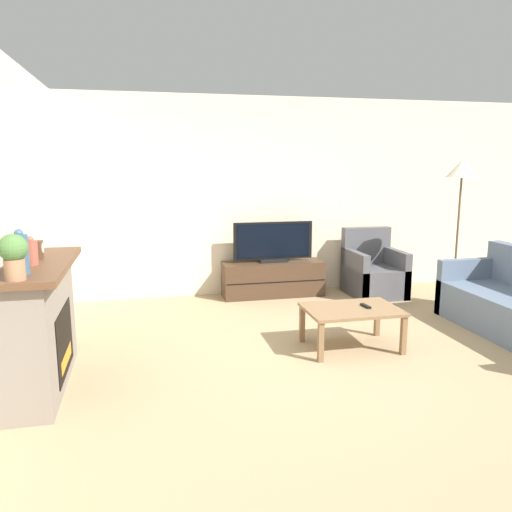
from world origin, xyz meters
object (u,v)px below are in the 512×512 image
mantel_vase_left (20,253)px  tv (273,243)px  floor_lamp (462,176)px  remote (366,306)px  potted_plant (13,254)px  coffee_table (352,313)px  fireplace (38,325)px  mantel_vase_centre_left (31,252)px  armchair (373,274)px  tv_stand (273,279)px  mantel_clock (38,250)px

mantel_vase_left → tv: 3.82m
mantel_vase_left → floor_lamp: 5.13m
remote → potted_plant: bearing=-169.7°
tv → floor_lamp: size_ratio=0.59×
potted_plant → coffee_table: (2.81, 0.88, -0.86)m
fireplace → mantel_vase_centre_left: size_ratio=6.58×
fireplace → armchair: (3.95, 2.11, -0.23)m
mantel_vase_centre_left → tv: 3.58m
mantel_vase_left → tv: mantel_vase_left is taller
mantel_vase_left → armchair: 4.78m
tv_stand → tv: bearing=-90.0°
mantel_vase_left → floor_lamp: floor_lamp is taller
coffee_table → fireplace: bearing=-174.9°
fireplace → mantel_vase_centre_left: (0.02, -0.11, 0.61)m
tv → mantel_vase_centre_left: bearing=-136.1°
tv_stand → floor_lamp: bearing=-22.5°
potted_plant → tv_stand: 4.05m
fireplace → remote: bearing=4.9°
mantel_vase_left → tv_stand: (2.56, 2.80, -0.95)m
mantel_clock → tv_stand: bearing=40.8°
fireplace → tv: 3.49m
armchair → floor_lamp: 1.71m
tv → armchair: 1.47m
mantel_vase_centre_left → mantel_clock: 0.26m
armchair → mantel_vase_left: bearing=-147.0°
fireplace → remote: (2.97, 0.26, -0.11)m
mantel_clock → coffee_table: size_ratio=0.16×
fireplace → coffee_table: size_ratio=1.61×
tv → coffee_table: size_ratio=1.20×
tv_stand → remote: bearing=-79.4°
tv_stand → armchair: bearing=-10.0°
potted_plant → floor_lamp: 5.20m
mantel_vase_centre_left → armchair: (3.94, 2.22, -0.85)m
tv_stand → coffee_table: (0.25, -2.10, 0.12)m
mantel_vase_left → floor_lamp: size_ratio=0.17×
armchair → coffee_table: (-1.13, -1.86, 0.06)m
mantel_vase_centre_left → potted_plant: bearing=-90.0°
tv → floor_lamp: floor_lamp is taller
armchair → coffee_table: armchair is taller
floor_lamp → tv: bearing=157.5°
potted_plant → armchair: 4.88m
mantel_vase_left → mantel_vase_centre_left: (0.00, 0.33, -0.05)m
mantel_vase_left → remote: mantel_vase_left is taller
armchair → remote: (-0.99, -1.86, 0.12)m
mantel_vase_left → tv: bearing=47.5°
potted_plant → floor_lamp: size_ratio=0.17×
fireplace → mantel_clock: (0.02, 0.15, 0.59)m
potted_plant → coffee_table: size_ratio=0.34×
tv → remote: bearing=-79.4°
tv_stand → floor_lamp: floor_lamp is taller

